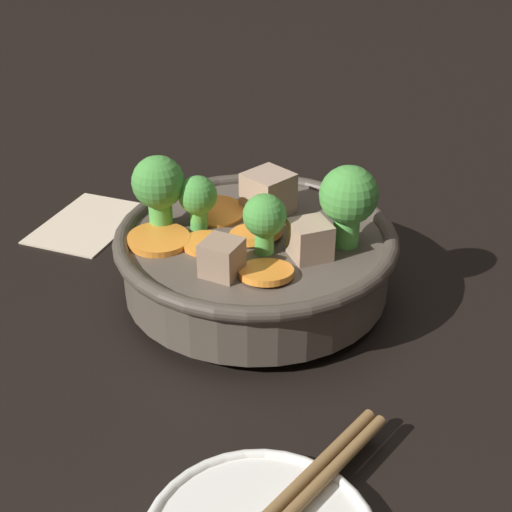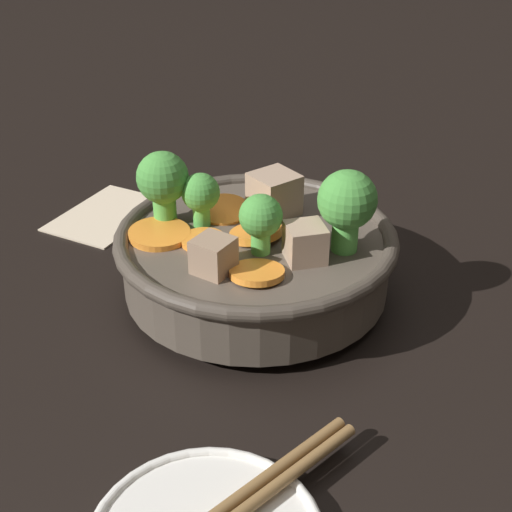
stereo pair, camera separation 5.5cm
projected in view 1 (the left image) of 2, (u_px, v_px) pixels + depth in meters
name	position (u px, v px, depth m)	size (l,w,h in m)	color
ground_plane	(256.00, 295.00, 0.57)	(3.00, 3.00, 0.00)	black
stirfry_bowl	(256.00, 251.00, 0.55)	(0.22, 0.22, 0.12)	#51473D
napkin	(86.00, 224.00, 0.67)	(0.13, 0.10, 0.00)	beige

